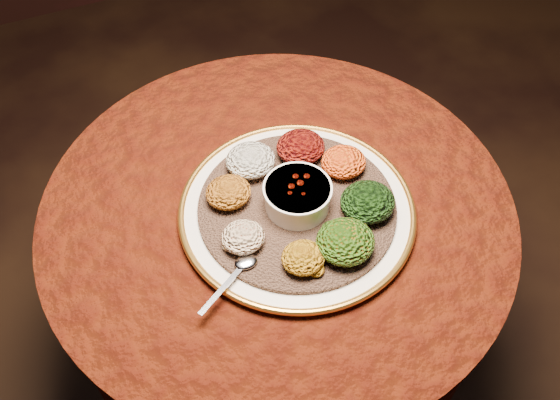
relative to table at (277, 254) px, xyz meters
name	(u,v)px	position (x,y,z in m)	size (l,w,h in m)	color
table	(277,254)	(0.00, 0.00, 0.00)	(0.96, 0.96, 0.73)	black
platter	(297,210)	(0.03, -0.04, 0.19)	(0.59, 0.59, 0.02)	silver
injera	(297,207)	(0.03, -0.04, 0.20)	(0.39, 0.39, 0.01)	brown
stew_bowl	(297,195)	(0.03, -0.04, 0.24)	(0.13, 0.13, 0.06)	white
spoon	(242,266)	(-0.13, -0.13, 0.21)	(0.14, 0.09, 0.01)	silver
portion_ayib	(250,160)	(-0.02, 0.09, 0.23)	(0.10, 0.10, 0.05)	beige
portion_kitfo	(301,147)	(0.09, 0.08, 0.23)	(0.10, 0.10, 0.05)	black
portion_tikil	(344,162)	(0.15, 0.01, 0.23)	(0.09, 0.09, 0.04)	orange
portion_gomen	(368,202)	(0.14, -0.10, 0.23)	(0.11, 0.10, 0.05)	black
portion_mixveg	(345,242)	(0.06, -0.17, 0.23)	(0.11, 0.10, 0.05)	#A0440A
portion_kik	(303,258)	(-0.02, -0.17, 0.23)	(0.08, 0.08, 0.04)	#A06F0E
portion_timatim	(243,237)	(-0.10, -0.08, 0.23)	(0.08, 0.08, 0.04)	maroon
portion_shiro	(228,192)	(-0.09, 0.03, 0.23)	(0.09, 0.09, 0.04)	#9F5913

